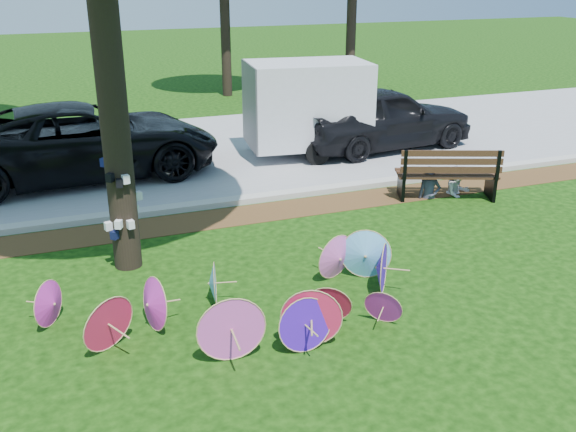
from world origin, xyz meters
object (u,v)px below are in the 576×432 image
at_px(dark_pickup, 383,117).
at_px(park_bench, 446,172).
at_px(cargo_trailer, 308,104).
at_px(person_right, 460,167).
at_px(black_van, 84,141).
at_px(parasol_pile, 267,296).
at_px(person_left, 431,168).

xyz_separation_m(dark_pickup, park_bench, (-0.62, -3.93, -0.29)).
relative_size(cargo_trailer, person_right, 2.41).
bearing_deg(black_van, parasol_pile, -170.04).
xyz_separation_m(parasol_pile, black_van, (-1.80, 7.63, 0.47)).
distance_m(black_van, park_bench, 8.10).
xyz_separation_m(parasol_pile, park_bench, (5.16, 3.49, 0.17)).
height_order(parasol_pile, person_right, person_right).
bearing_deg(park_bench, black_van, 170.34).
xyz_separation_m(parasol_pile, person_left, (4.81, 3.54, 0.28)).
relative_size(park_bench, person_right, 1.72).
xyz_separation_m(parasol_pile, person_right, (5.51, 3.54, 0.24)).
bearing_deg(person_right, park_bench, -171.86).
bearing_deg(person_right, cargo_trailer, 114.51).
relative_size(dark_pickup, cargo_trailer, 1.67).
xyz_separation_m(black_van, dark_pickup, (7.57, -0.21, -0.01)).
distance_m(parasol_pile, person_right, 6.55).
relative_size(person_left, person_right, 1.08).
bearing_deg(black_van, person_left, -125.04).
bearing_deg(person_left, person_right, 19.06).
xyz_separation_m(park_bench, person_left, (-0.35, 0.05, 0.11)).
bearing_deg(cargo_trailer, parasol_pile, -109.08).
distance_m(black_van, person_right, 8.38).
relative_size(park_bench, person_left, 1.60).
bearing_deg(cargo_trailer, black_van, -173.92).
bearing_deg(black_van, cargo_trailer, -94.12).
distance_m(park_bench, person_left, 0.37).
bearing_deg(park_bench, dark_pickup, 102.18).
height_order(black_van, cargo_trailer, cargo_trailer).
bearing_deg(person_left, park_bench, 10.93).
height_order(parasol_pile, black_van, black_van).
relative_size(black_van, cargo_trailer, 2.07).
bearing_deg(cargo_trailer, person_right, -58.58).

